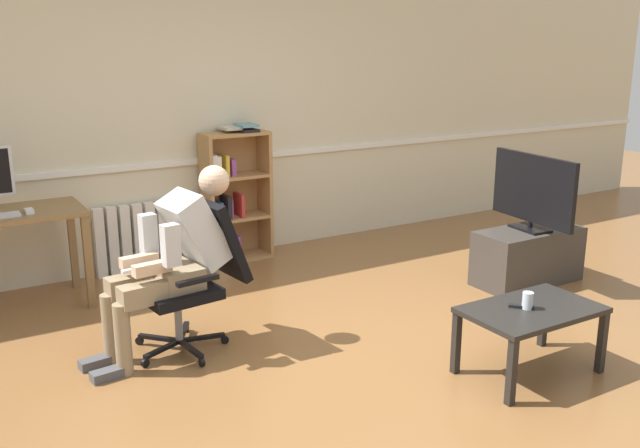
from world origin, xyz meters
TOP-DOWN VIEW (x-y plane):
  - ground_plane at (0.00, 0.00)m, footprint 18.00×18.00m
  - back_wall at (0.00, 2.65)m, footprint 12.00×0.13m
  - computer_mouse at (-1.62, 2.03)m, footprint 0.06×0.10m
  - bookshelf at (0.17, 2.44)m, footprint 0.61×0.29m
  - radiator at (-0.58, 2.54)m, footprint 0.97×0.08m
  - office_chair at (-0.81, 0.82)m, footprint 0.77×0.63m
  - person_seated at (-0.97, 0.80)m, footprint 1.04×0.42m
  - tv_stand at (2.01, 0.57)m, footprint 0.92×0.42m
  - tv_screen at (2.01, 0.57)m, footprint 0.23×0.90m
  - coffee_table at (0.77, -0.60)m, footprint 0.83×0.51m
  - drinking_glass at (0.73, -0.60)m, footprint 0.06×0.06m
  - spare_remote at (0.71, -0.57)m, footprint 0.13×0.14m

SIDE VIEW (x-z plane):
  - ground_plane at x=0.00m, z-range 0.00..0.00m
  - tv_stand at x=2.01m, z-range 0.00..0.46m
  - radiator at x=-0.58m, z-range 0.00..0.61m
  - coffee_table at x=0.77m, z-range 0.16..0.58m
  - spare_remote at x=0.71m, z-range 0.43..0.44m
  - drinking_glass at x=0.73m, z-range 0.43..0.53m
  - office_chair at x=-0.81m, z-range 0.04..1.02m
  - bookshelf at x=0.17m, z-range -0.05..1.20m
  - person_seated at x=-0.97m, z-range 0.05..1.25m
  - computer_mouse at x=-1.62m, z-range 0.76..0.79m
  - tv_screen at x=2.01m, z-range 0.48..1.10m
  - back_wall at x=0.00m, z-range 0.00..2.70m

